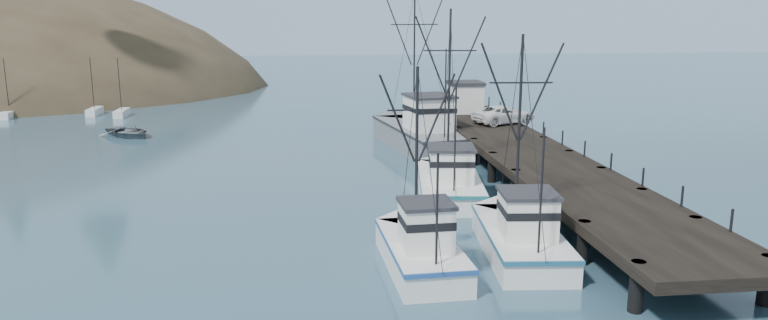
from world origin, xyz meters
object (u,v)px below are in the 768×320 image
trawler_far (449,181)px  trawler_near (519,235)px  pier (531,156)px  work_vessel (420,133)px  motorboat (129,136)px  pickup_truck (504,114)px  trawler_mid (419,248)px  pier_shed (465,97)px

trawler_far → trawler_near: bearing=-84.0°
trawler_far → pier: bearing=23.3°
work_vessel → pier: bearing=-66.2°
pier → motorboat: 36.61m
pier → trawler_far: bearing=-156.7°
pier → trawler_near: (-4.94, -13.17, -0.87)m
pickup_truck → motorboat: pickup_truck is taller
pier → trawler_mid: bearing=-124.4°
trawler_near → pier: bearing=69.4°
trawler_near → work_vessel: 25.33m
trawler_far → pier_shed: (5.85, 20.60, 2.60)m
pier_shed → trawler_near: bearing=-98.6°
trawler_far → pickup_truck: size_ratio=2.15×
work_vessel → pier_shed: size_ratio=4.88×
trawler_near → trawler_far: (-1.11, 10.57, 0.00)m
trawler_near → pickup_truck: bearing=75.3°
pier → trawler_near: 14.09m
pier → trawler_far: size_ratio=3.82×
trawler_mid → pier_shed: bearing=73.4°
pier_shed → trawler_far: bearing=-105.8°
trawler_mid → motorboat: 40.28m
pier → trawler_mid: (-9.86, -14.42, -0.87)m
trawler_far → work_vessel: bearing=87.3°
work_vessel → trawler_near: bearing=-89.0°
pier_shed → motorboat: (-30.30, 2.16, -3.42)m
trawler_mid → trawler_near: bearing=14.3°
work_vessel → pier_shed: (5.16, 5.84, 2.19)m
work_vessel → pickup_truck: 7.08m
work_vessel → motorboat: (-25.14, 8.00, -1.23)m
pickup_truck → motorboat: size_ratio=0.99×
work_vessel → pier_shed: work_vessel is taller
trawler_near → trawler_mid: size_ratio=1.14×
trawler_mid → trawler_far: size_ratio=0.79×
pier → work_vessel: work_vessel is taller
work_vessel → trawler_mid: bearing=-99.6°
pier → pickup_truck: pickup_truck is taller
trawler_near → trawler_far: bearing=96.0°
trawler_near → work_vessel: (-0.42, 25.32, 0.41)m
pickup_truck → motorboat: bearing=53.2°
pier → trawler_near: size_ratio=4.24×
trawler_near → pier_shed: (4.74, 31.17, 2.60)m
trawler_far → pickup_truck: 15.98m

